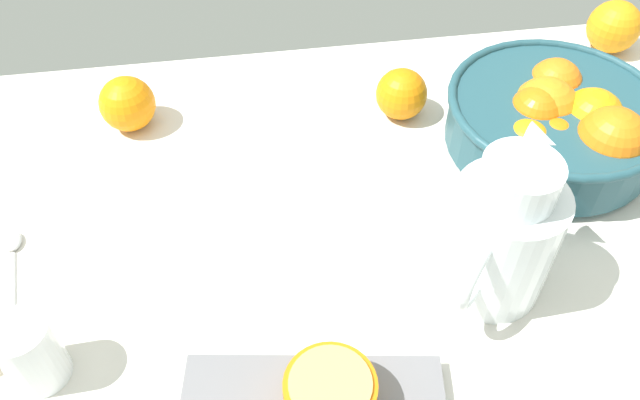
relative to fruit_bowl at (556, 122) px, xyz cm
name	(u,v)px	position (x,y,z in cm)	size (l,w,h in cm)	color
ground_plane	(346,245)	(-29.82, -11.00, -6.58)	(138.19, 80.20, 3.00)	silver
fruit_bowl	(556,122)	(0.00, 0.00, 0.00)	(28.48, 28.48, 11.30)	#234C56
juice_pitcher	(499,241)	(-15.26, -19.74, 2.21)	(13.07, 13.86, 19.23)	white
second_glass	(32,355)	(-63.44, -23.81, -1.37)	(5.77, 5.77, 8.30)	white
orange_half_1	(330,395)	(-35.45, -32.57, -0.72)	(8.64, 8.64, 4.75)	orange
loose_orange_0	(401,94)	(-18.07, 10.71, -1.43)	(7.29, 7.29, 7.29)	orange
loose_orange_1	(127,104)	(-56.21, 14.10, -1.23)	(7.70, 7.70, 7.70)	orange
loose_orange_4	(614,27)	(19.12, 21.71, -0.96)	(8.23, 8.23, 8.23)	orange
spoon	(12,267)	(-68.81, -9.73, -4.65)	(4.14, 16.57, 1.00)	silver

